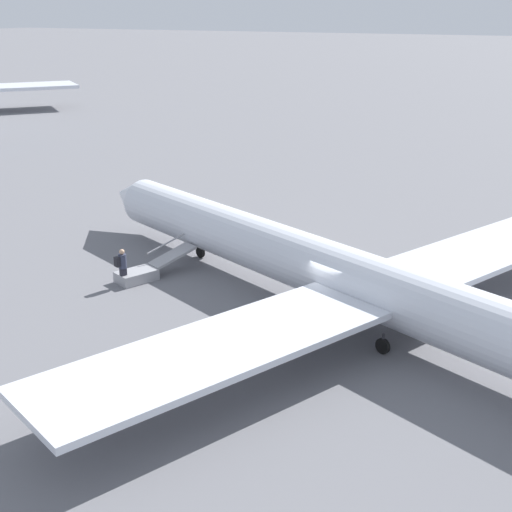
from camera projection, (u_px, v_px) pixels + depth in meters
name	position (u px, v px, depth m)	size (l,w,h in m)	color
ground_plane	(342.00, 319.00, 28.70)	(600.00, 600.00, 0.00)	slate
airplane_main	(363.00, 283.00, 27.39)	(33.68, 26.81, 6.27)	silver
boarding_stairs	(144.00, 272.00, 32.81)	(2.52, 4.08, 1.60)	#99999E
passenger	(122.00, 265.00, 31.78)	(0.45, 0.57, 1.74)	#23232D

